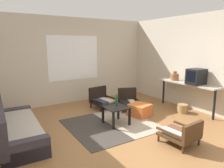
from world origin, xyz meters
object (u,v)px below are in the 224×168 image
at_px(armchair_by_window, 101,99).
at_px(crt_television, 196,77).
at_px(ottoman_orange, 140,110).
at_px(clay_vase, 175,77).
at_px(console_shelf, 187,86).
at_px(armchair_corner, 128,100).
at_px(glass_bottle, 116,101).
at_px(couch, 15,129).
at_px(coffee_table, 116,110).
at_px(armchair_striped_foreground, 182,133).
at_px(wicker_basket, 183,108).

xyz_separation_m(armchair_by_window, crt_television, (1.90, -1.82, 0.76)).
xyz_separation_m(ottoman_orange, clay_vase, (1.40, 0.10, 0.76)).
bearing_deg(console_shelf, clay_vase, 90.00).
distance_m(armchair_corner, glass_bottle, 1.14).
distance_m(armchair_by_window, armchair_corner, 0.82).
xyz_separation_m(armchair_corner, glass_bottle, (-0.87, -0.68, 0.28)).
relative_size(couch, armchair_by_window, 3.05).
bearing_deg(coffee_table, armchair_corner, 39.19).
height_order(coffee_table, glass_bottle, glass_bottle).
xyz_separation_m(coffee_table, glass_bottle, (0.06, 0.08, 0.21)).
bearing_deg(glass_bottle, armchair_striped_foreground, -74.26).
bearing_deg(ottoman_orange, crt_television, -23.90).
height_order(couch, coffee_table, couch).
distance_m(couch, armchair_by_window, 2.64).
distance_m(armchair_by_window, armchair_striped_foreground, 2.84).
height_order(ottoman_orange, glass_bottle, glass_bottle).
height_order(armchair_by_window, crt_television, crt_television).
xyz_separation_m(ottoman_orange, wicker_basket, (1.19, -0.43, -0.04)).
height_order(glass_bottle, wicker_basket, glass_bottle).
distance_m(armchair_corner, crt_television, 1.96).
xyz_separation_m(armchair_by_window, armchair_striped_foreground, (0.16, -2.84, -0.04)).
bearing_deg(crt_television, armchair_corner, 136.70).
distance_m(coffee_table, clay_vase, 2.33).
bearing_deg(armchair_striped_foreground, ottoman_orange, 78.42).
height_order(armchair_by_window, ottoman_orange, armchair_by_window).
height_order(clay_vase, wicker_basket, clay_vase).
xyz_separation_m(clay_vase, glass_bottle, (-2.18, -0.16, -0.37)).
distance_m(coffee_table, wicker_basket, 2.06).
bearing_deg(wicker_basket, coffee_table, 171.80).
bearing_deg(coffee_table, crt_television, -12.14).
xyz_separation_m(coffee_table, clay_vase, (2.24, 0.24, 0.58)).
xyz_separation_m(armchair_striped_foreground, armchair_corner, (0.42, 2.26, 0.04)).
height_order(couch, wicker_basket, couch).
bearing_deg(armchair_by_window, couch, -159.44).
relative_size(armchair_by_window, armchair_corner, 0.96).
bearing_deg(wicker_basket, clay_vase, 67.93).
height_order(console_shelf, crt_television, crt_television).
xyz_separation_m(armchair_striped_foreground, wicker_basket, (1.52, 1.21, -0.11)).
relative_size(armchair_by_window, clay_vase, 2.56).
height_order(coffee_table, clay_vase, clay_vase).
bearing_deg(armchair_corner, console_shelf, -36.06).
height_order(couch, ottoman_orange, couch).
bearing_deg(glass_bottle, armchair_by_window, 77.23).
bearing_deg(ottoman_orange, armchair_striped_foreground, -101.58).
relative_size(couch, clay_vase, 7.81).
bearing_deg(armchair_corner, armchair_striped_foreground, -100.61).
relative_size(armchair_corner, ottoman_orange, 1.47).
distance_m(armchair_striped_foreground, armchair_corner, 2.30).
distance_m(ottoman_orange, console_shelf, 1.55).
distance_m(ottoman_orange, clay_vase, 1.60).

